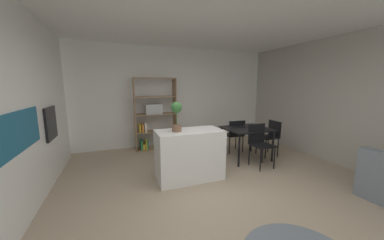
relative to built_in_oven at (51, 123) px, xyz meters
name	(u,v)px	position (x,y,z in m)	size (l,w,h in m)	color
ground_plane	(212,192)	(2.49, -1.37, -1.08)	(8.78, 8.78, 0.00)	tan
ceiling_slab	(215,7)	(2.49, -1.37, 1.75)	(6.39, 6.17, 0.06)	white
back_partition	(167,97)	(2.49, 1.69, 0.32)	(6.39, 0.06, 2.80)	white
right_partition_gray	(351,102)	(5.66, -1.37, 0.32)	(0.06, 6.17, 2.80)	#B2ADA3
cabinet_niche_splashback	(21,131)	(-0.02, -1.17, 0.10)	(0.01, 1.19, 0.50)	#1E6084
built_in_oven	(51,123)	(0.00, 0.00, 0.00)	(0.06, 0.58, 0.57)	black
kitchen_island	(189,155)	(2.32, -0.73, -0.62)	(1.21, 0.62, 0.92)	white
potted_plant_on_island	(177,114)	(2.08, -0.74, 0.16)	(0.20, 0.20, 0.53)	brown
open_bookshelf	(153,116)	(2.02, 1.36, -0.18)	(1.11, 0.37, 1.94)	#997551
dining_table	(246,131)	(3.95, -0.20, -0.41)	(1.02, 0.91, 0.75)	black
dining_chair_far	(235,133)	(3.95, 0.29, -0.56)	(0.46, 0.43, 0.85)	black
dining_chair_window_side	(271,134)	(4.67, -0.20, -0.55)	(0.44, 0.46, 0.86)	black
dining_chair_near	(259,141)	(3.95, -0.68, -0.53)	(0.43, 0.43, 0.91)	black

